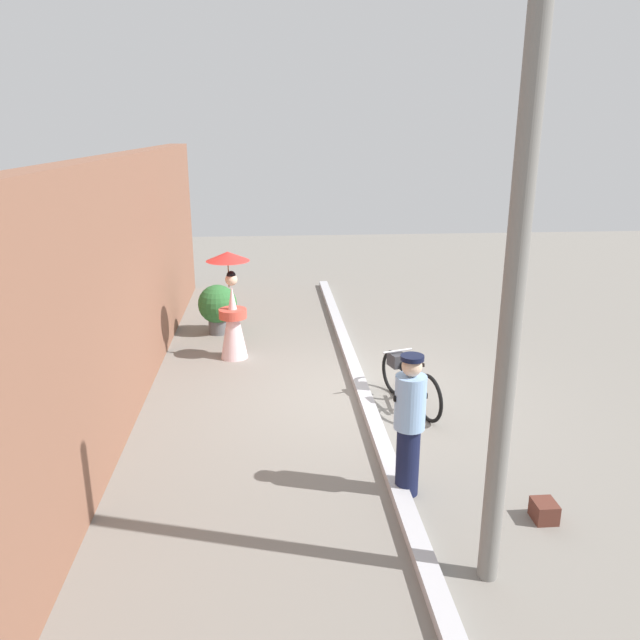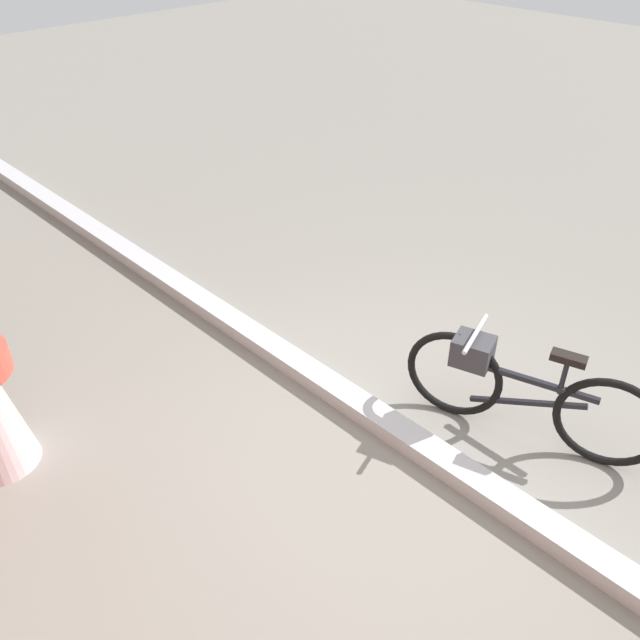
{
  "view_description": "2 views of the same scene",
  "coord_description": "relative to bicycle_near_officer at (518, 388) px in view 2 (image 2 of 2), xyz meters",
  "views": [
    {
      "loc": [
        -8.74,
        1.38,
        3.94
      ],
      "look_at": [
        0.62,
        0.61,
        1.03
      ],
      "focal_mm": 34.93,
      "sensor_mm": 36.0,
      "label": 1
    },
    {
      "loc": [
        -1.88,
        2.71,
        3.3
      ],
      "look_at": [
        0.55,
        0.33,
        0.94
      ],
      "focal_mm": 37.14,
      "sensor_mm": 36.0,
      "label": 2
    }
  ],
  "objects": [
    {
      "name": "bicycle_near_officer",
      "position": [
        0.0,
        0.0,
        0.0
      ],
      "size": [
        1.66,
        0.64,
        0.78
      ],
      "color": "black",
      "rests_on": "ground_plane"
    },
    {
      "name": "sidewalk_curb",
      "position": [
        0.39,
        0.61,
        -0.34
      ],
      "size": [
        14.0,
        0.2,
        0.12
      ],
      "primitive_type": "cube",
      "color": "#B2B2B7",
      "rests_on": "ground_plane"
    },
    {
      "name": "ground_plane",
      "position": [
        0.39,
        0.61,
        -0.4
      ],
      "size": [
        30.0,
        30.0,
        0.0
      ],
      "primitive_type": "plane",
      "color": "gray"
    }
  ]
}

